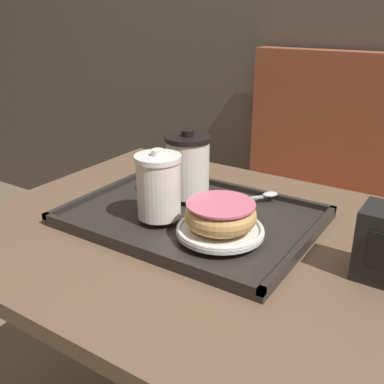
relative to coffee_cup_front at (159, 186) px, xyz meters
name	(u,v)px	position (x,y,z in m)	size (l,w,h in m)	color
booth_bench	(384,257)	(0.31, 0.90, -0.50)	(1.20, 0.44, 1.00)	brown
cafe_table	(201,300)	(0.08, 0.04, -0.26)	(0.92, 0.74, 0.73)	brown
serving_tray	(192,217)	(0.04, 0.06, -0.08)	(0.49, 0.36, 0.02)	#282321
coffee_cup_front	(159,186)	(0.00, 0.00, 0.00)	(0.09, 0.09, 0.14)	white
coffee_cup_rear	(188,165)	(-0.02, 0.13, 0.00)	(0.10, 0.10, 0.15)	white
plate_with_chocolate_donut	(220,230)	(0.14, 0.00, -0.06)	(0.16, 0.16, 0.01)	white
donut_chocolate_glazed	(221,215)	(0.14, 0.00, -0.03)	(0.13, 0.13, 0.05)	tan
spoon	(263,196)	(0.13, 0.20, -0.06)	(0.09, 0.11, 0.01)	silver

